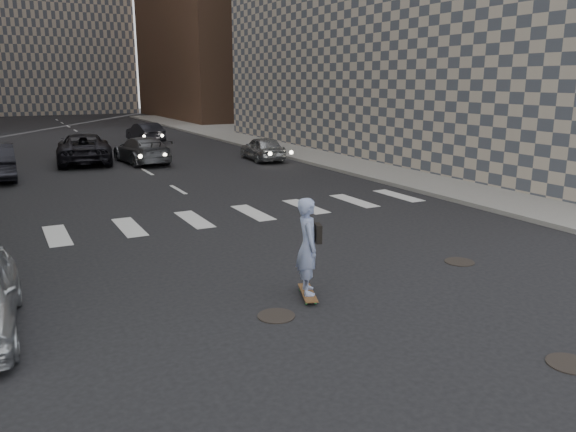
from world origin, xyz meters
name	(u,v)px	position (x,y,z in m)	size (l,w,h in m)	color
ground	(404,319)	(0.00, 0.00, 0.00)	(160.00, 160.00, 0.00)	black
sidewalk_right	(382,151)	(14.50, 20.00, 0.07)	(13.00, 80.00, 0.15)	gray
manhole_a	(570,364)	(1.20, -2.50, 0.01)	(0.70, 0.70, 0.02)	black
manhole_b	(276,316)	(-2.00, 1.20, 0.01)	(0.70, 0.70, 0.02)	black
manhole_c	(459,262)	(3.30, 2.00, 0.01)	(0.70, 0.70, 0.02)	black
skateboarder	(308,246)	(-1.02, 1.75, 1.07)	(0.68, 1.05, 2.04)	brown
traffic_car_b	(142,150)	(0.50, 22.00, 0.69)	(1.93, 4.74, 1.38)	#55575C
traffic_car_c	(84,148)	(-2.18, 23.40, 0.77)	(2.57, 5.58, 1.55)	black
traffic_car_d	(262,148)	(6.50, 20.00, 0.65)	(1.53, 3.80, 1.29)	#9DA0A4
traffic_car_e	(145,133)	(3.03, 31.74, 0.69)	(1.46, 4.19, 1.38)	black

